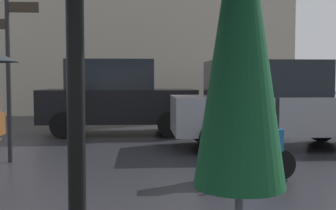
# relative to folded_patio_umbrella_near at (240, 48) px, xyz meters

# --- Properties ---
(folded_patio_umbrella_near) EXTENTS (0.45, 0.45, 2.39)m
(folded_patio_umbrella_near) POSITION_rel_folded_patio_umbrella_near_xyz_m (0.00, 0.00, 0.00)
(folded_patio_umbrella_near) COLOR black
(folded_patio_umbrella_near) RESTS_ON ground
(parked_scooter) EXTENTS (1.48, 0.32, 1.23)m
(parked_scooter) POSITION_rel_folded_patio_umbrella_near_xyz_m (1.09, 4.32, -1.07)
(parked_scooter) COLOR black
(parked_scooter) RESTS_ON ground
(parked_car_left) EXTENTS (4.52, 1.93, 1.99)m
(parked_car_left) POSITION_rel_folded_patio_umbrella_near_xyz_m (4.07, 11.67, -0.63)
(parked_car_left) COLOR silver
(parked_car_left) RESTS_ON ground
(parked_car_right) EXTENTS (4.44, 1.88, 1.90)m
(parked_car_right) POSITION_rel_folded_patio_umbrella_near_xyz_m (2.41, 7.23, -0.66)
(parked_car_right) COLOR gray
(parked_car_right) RESTS_ON ground
(parked_car_distant) EXTENTS (4.19, 2.08, 2.04)m
(parked_car_distant) POSITION_rel_folded_patio_umbrella_near_xyz_m (-1.11, 9.90, -0.60)
(parked_car_distant) COLOR black
(parked_car_distant) RESTS_ON ground
(street_signpost) EXTENTS (1.08, 0.08, 3.04)m
(street_signpost) POSITION_rel_folded_patio_umbrella_near_xyz_m (-2.80, 5.93, 0.21)
(street_signpost) COLOR black
(street_signpost) RESTS_ON ground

